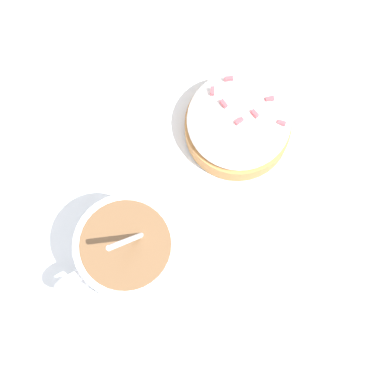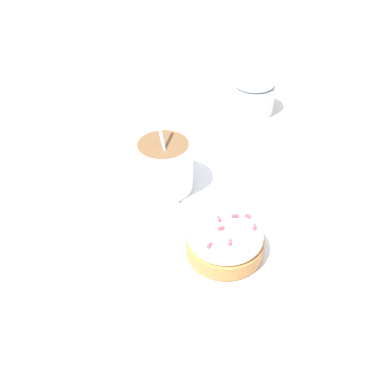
# 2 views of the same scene
# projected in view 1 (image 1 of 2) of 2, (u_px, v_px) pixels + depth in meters

# --- Properties ---
(ground_plane) EXTENTS (3.00, 3.00, 0.00)m
(ground_plane) POSITION_uv_depth(u_px,v_px,m) (179.00, 191.00, 0.55)
(ground_plane) COLOR silver
(paper_napkin) EXTENTS (0.33, 0.32, 0.00)m
(paper_napkin) POSITION_uv_depth(u_px,v_px,m) (179.00, 191.00, 0.55)
(paper_napkin) COLOR white
(paper_napkin) RESTS_ON ground_plane
(coffee_cup) EXTENTS (0.10, 0.08, 0.12)m
(coffee_cup) POSITION_uv_depth(u_px,v_px,m) (131.00, 255.00, 0.50)
(coffee_cup) COLOR white
(coffee_cup) RESTS_ON paper_napkin
(frosted_pastry) EXTENTS (0.09, 0.09, 0.05)m
(frosted_pastry) POSITION_uv_depth(u_px,v_px,m) (238.00, 123.00, 0.54)
(frosted_pastry) COLOR #B2753D
(frosted_pastry) RESTS_ON paper_napkin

